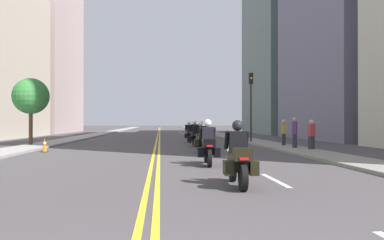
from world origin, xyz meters
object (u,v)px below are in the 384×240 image
(pedestrian_0, at_px, (284,133))
(pedestrian_2, at_px, (311,135))
(traffic_cone_0, at_px, (45,145))
(street_tree_0, at_px, (31,96))
(motorcycle_2, at_px, (201,140))
(motorcycle_0, at_px, (238,160))
(motorcycle_4, at_px, (189,134))
(pedestrian_1, at_px, (295,133))
(motorcycle_3, at_px, (195,136))
(motorcycle_1, at_px, (208,147))
(traffic_light_near, at_px, (251,95))

(pedestrian_0, bearing_deg, pedestrian_2, -164.76)
(traffic_cone_0, xyz_separation_m, street_tree_0, (-2.28, 4.96, 2.78))
(motorcycle_2, bearing_deg, street_tree_0, 148.02)
(motorcycle_0, height_order, motorcycle_4, motorcycle_4)
(traffic_cone_0, height_order, pedestrian_1, pedestrian_1)
(motorcycle_0, height_order, motorcycle_2, motorcycle_2)
(traffic_cone_0, relative_size, pedestrian_0, 0.43)
(motorcycle_3, height_order, pedestrian_1, pedestrian_1)
(motorcycle_0, height_order, pedestrian_1, pedestrian_1)
(motorcycle_2, height_order, pedestrian_1, pedestrian_1)
(pedestrian_0, xyz_separation_m, street_tree_0, (-15.55, 2.16, 2.27))
(motorcycle_4, bearing_deg, pedestrian_0, -49.44)
(motorcycle_3, bearing_deg, motorcycle_0, -90.89)
(motorcycle_1, height_order, motorcycle_4, motorcycle_1)
(motorcycle_1, xyz_separation_m, motorcycle_2, (0.35, 5.74, -0.00))
(traffic_light_near, relative_size, pedestrian_1, 2.86)
(motorcycle_3, bearing_deg, motorcycle_4, 90.34)
(motorcycle_2, xyz_separation_m, pedestrian_1, (5.31, 1.49, 0.27))
(pedestrian_1, bearing_deg, traffic_light_near, 36.77)
(motorcycle_2, height_order, street_tree_0, street_tree_0)
(motorcycle_4, relative_size, pedestrian_1, 1.23)
(motorcycle_3, height_order, traffic_light_near, traffic_light_near)
(pedestrian_2, bearing_deg, motorcycle_0, -144.42)
(motorcycle_0, height_order, motorcycle_3, motorcycle_3)
(pedestrian_1, distance_m, street_tree_0, 16.21)
(motorcycle_1, distance_m, pedestrian_2, 8.55)
(traffic_cone_0, bearing_deg, motorcycle_0, -55.83)
(motorcycle_1, distance_m, motorcycle_2, 5.75)
(motorcycle_0, xyz_separation_m, traffic_cone_0, (-7.65, 11.27, -0.28))
(motorcycle_4, bearing_deg, motorcycle_1, -93.02)
(motorcycle_1, xyz_separation_m, motorcycle_4, (0.47, 15.41, 0.02))
(motorcycle_1, relative_size, traffic_cone_0, 3.04)
(pedestrian_0, distance_m, street_tree_0, 15.86)
(motorcycle_0, relative_size, motorcycle_4, 0.94)
(pedestrian_1, bearing_deg, motorcycle_4, 62.53)
(pedestrian_0, bearing_deg, motorcycle_3, 86.42)
(pedestrian_0, bearing_deg, pedestrian_1, -173.05)
(traffic_light_near, height_order, pedestrian_1, traffic_light_near)
(motorcycle_0, xyz_separation_m, street_tree_0, (-9.93, 16.24, 2.50))
(pedestrian_2, xyz_separation_m, street_tree_0, (-15.89, 5.67, 2.29))
(motorcycle_3, bearing_deg, pedestrian_2, -39.96)
(pedestrian_2, bearing_deg, street_tree_0, 135.34)
(motorcycle_2, height_order, pedestrian_2, pedestrian_2)
(motorcycle_1, distance_m, street_tree_0, 15.41)
(motorcycle_2, bearing_deg, pedestrian_1, 13.97)
(street_tree_0, bearing_deg, motorcycle_0, -58.55)
(motorcycle_4, height_order, pedestrian_1, pedestrian_1)
(motorcycle_0, height_order, pedestrian_2, pedestrian_2)
(motorcycle_2, bearing_deg, pedestrian_0, 32.99)
(street_tree_0, bearing_deg, pedestrian_0, -7.90)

